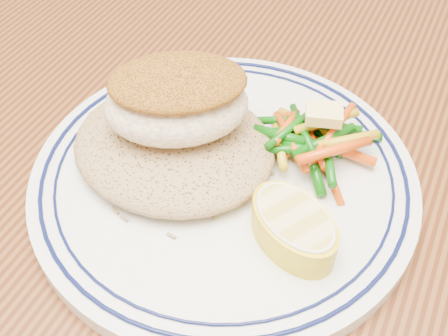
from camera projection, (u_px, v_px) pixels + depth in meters
dining_table at (238, 255)px, 0.50m from camera, size 1.50×0.90×0.75m
plate at (224, 177)px, 0.42m from camera, size 0.29×0.29×0.02m
rice_pilaf at (173, 142)px, 0.42m from camera, size 0.16×0.14×0.03m
fish_fillet at (177, 99)px, 0.40m from camera, size 0.13×0.12×0.05m
vegetable_pile at (311, 138)px, 0.43m from camera, size 0.11×0.09×0.03m
butter_pat at (324, 114)px, 0.41m from camera, size 0.03×0.03×0.01m
lemon_wedge at (294, 227)px, 0.37m from camera, size 0.09×0.09×0.03m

